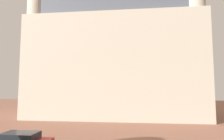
% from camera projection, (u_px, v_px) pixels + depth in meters
% --- Properties ---
extents(landmark_building, '(26.92, 15.17, 32.77)m').
position_uv_depth(landmark_building, '(114.00, 59.00, 33.43)').
color(landmark_building, '#B2A893').
rests_on(landmark_building, ground_plane).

